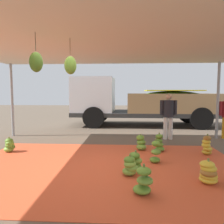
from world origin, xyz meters
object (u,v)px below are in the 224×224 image
banana_bunch_9 (135,162)px  cargo_truck_main (138,102)px  banana_bunch_1 (208,173)px  banana_bunch_3 (141,143)px  banana_bunch_4 (156,153)px  banana_bunch_5 (10,145)px  banana_bunch_6 (207,146)px  banana_bunch_0 (130,166)px  banana_bunch_2 (159,143)px  worker_1 (168,113)px  banana_bunch_7 (143,182)px

banana_bunch_9 → cargo_truck_main: (0.48, 6.38, 1.01)m
cargo_truck_main → banana_bunch_1: bearing=-83.4°
banana_bunch_3 → banana_bunch_4: 1.17m
banana_bunch_5 → cargo_truck_main: bearing=53.1°
banana_bunch_9 → cargo_truck_main: bearing=85.7°
banana_bunch_6 → banana_bunch_9: bearing=-147.9°
banana_bunch_6 → banana_bunch_9: (-1.95, -1.22, -0.06)m
banana_bunch_4 → banana_bunch_5: banana_bunch_4 is taller
banana_bunch_4 → banana_bunch_6: banana_bunch_4 is taller
banana_bunch_0 → banana_bunch_2: size_ratio=0.79×
banana_bunch_1 → banana_bunch_5: 5.04m
banana_bunch_9 → cargo_truck_main: 6.48m
banana_bunch_6 → cargo_truck_main: size_ratio=0.08×
worker_1 → banana_bunch_6: bearing=-71.5°
banana_bunch_3 → worker_1: worker_1 is taller
banana_bunch_0 → banana_bunch_2: banana_bunch_2 is taller
banana_bunch_1 → banana_bunch_4: (-0.79, 1.10, 0.05)m
banana_bunch_2 → banana_bunch_4: bearing=-103.9°
banana_bunch_4 → cargo_truck_main: (-0.02, 5.90, 0.95)m
banana_bunch_2 → banana_bunch_5: banana_bunch_2 is taller
banana_bunch_1 → banana_bunch_5: size_ratio=1.10×
banana_bunch_7 → banana_bunch_9: 1.11m
banana_bunch_9 → banana_bunch_1: bearing=-25.6°
banana_bunch_1 → cargo_truck_main: size_ratio=0.06×
banana_bunch_2 → cargo_truck_main: 4.98m
banana_bunch_4 → cargo_truck_main: size_ratio=0.08×
banana_bunch_4 → banana_bunch_7: 1.64m
banana_bunch_1 → banana_bunch_7: 1.31m
banana_bunch_1 → banana_bunch_5: bearing=158.9°
banana_bunch_1 → banana_bunch_3: banana_bunch_1 is taller
banana_bunch_3 → banana_bunch_4: size_ratio=0.80×
banana_bunch_1 → banana_bunch_7: size_ratio=0.92×
banana_bunch_2 → banana_bunch_7: 2.69m
banana_bunch_1 → banana_bunch_6: size_ratio=0.83×
worker_1 → banana_bunch_1: bearing=-90.3°
banana_bunch_0 → banana_bunch_3: (0.37, 1.95, 0.02)m
banana_bunch_6 → cargo_truck_main: 5.45m
banana_bunch_1 → banana_bunch_2: size_ratio=0.87×
banana_bunch_1 → worker_1: (0.02, 3.75, 0.74)m
banana_bunch_5 → banana_bunch_7: (3.49, -2.30, 0.03)m
banana_bunch_2 → banana_bunch_9: bearing=-116.6°
banana_bunch_9 → worker_1: 3.48m
banana_bunch_7 → banana_bunch_9: size_ratio=1.19×
banana_bunch_7 → banana_bunch_6: bearing=51.2°
banana_bunch_6 → banana_bunch_9: 2.30m
banana_bunch_0 → banana_bunch_7: 0.80m
banana_bunch_1 → banana_bunch_6: banana_bunch_6 is taller
banana_bunch_3 → banana_bunch_6: size_ratio=0.82×
banana_bunch_2 → cargo_truck_main: cargo_truck_main is taller
banana_bunch_4 → banana_bunch_5: bearing=169.6°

